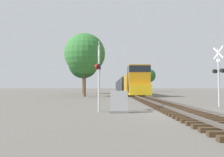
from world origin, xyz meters
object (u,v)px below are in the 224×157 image
Objects in this scene: relay_cabinet at (119,102)px; tree_far_right at (85,54)px; tree_mid_background at (83,64)px; crossing_signal_near at (98,71)px; crossing_signal_far at (219,73)px; tree_deep_background at (149,76)px; freight_train at (123,85)px.

tree_far_right is at bearing 101.96° from relay_cabinet.
tree_mid_background is (-1.92, 13.70, 0.00)m from tree_far_right.
relay_cabinet is at bearing -78.04° from tree_far_right.
crossing_signal_near is at bearing 155.64° from relay_cabinet.
crossing_signal_far is 33.38m from tree_mid_background.
relay_cabinet is at bearing 65.08° from crossing_signal_near.
tree_deep_background is at bearing 49.20° from tree_mid_background.
freight_train reaches higher than crossing_signal_near.
tree_far_right is (-4.26, 20.14, 5.76)m from relay_cabinet.
crossing_signal_near is 33.91m from tree_mid_background.
crossing_signal_near is 0.58× the size of tree_deep_background.
tree_far_right is 0.99× the size of tree_mid_background.
tree_deep_background is (17.43, 20.19, -1.55)m from tree_mid_background.
tree_far_right is at bearing 16.43° from crossing_signal_far.
tree_deep_background is at bearing 166.36° from crossing_signal_near.
tree_mid_background is at bearing 100.35° from relay_cabinet.
crossing_signal_far is 50.63m from tree_deep_background.
crossing_signal_far is (3.80, -51.30, 0.53)m from freight_train.
tree_far_right is 37.30m from tree_deep_background.
tree_deep_background is (15.51, 33.89, -1.54)m from tree_far_right.
tree_far_right is 1.35× the size of tree_deep_background.
tree_far_right is (-3.09, 19.61, 3.97)m from crossing_signal_near.
freight_train is 19.35× the size of crossing_signal_near.
relay_cabinet is at bearing -101.76° from tree_deep_background.
crossing_signal_far is at bearing 25.85° from relay_cabinet.
crossing_signal_near is 54.97m from tree_deep_background.
relay_cabinet is (-3.63, -54.90, -1.35)m from freight_train.
crossing_signal_near is 0.91× the size of crossing_signal_far.
tree_deep_background reaches higher than relay_cabinet.
crossing_signal_near is at bearing 90.81° from crossing_signal_far.
freight_train is 17.68× the size of crossing_signal_far.
relay_cabinet is 21.37m from tree_far_right.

